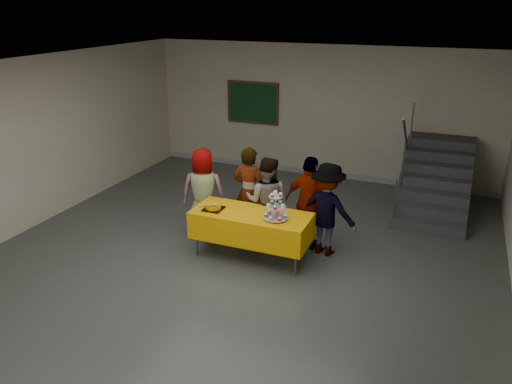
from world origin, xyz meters
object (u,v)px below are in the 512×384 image
at_px(noticeboard, 253,103).
at_px(schoolchild_a, 203,192).
at_px(cupcake_stand, 276,209).
at_px(bake_table, 251,225).
at_px(schoolchild_b, 249,192).
at_px(schoolchild_d, 310,203).
at_px(schoolchild_e, 327,209).
at_px(staircase, 435,181).
at_px(schoolchild_c, 267,201).
at_px(bear_cake, 213,206).

bearing_deg(noticeboard, schoolchild_a, -80.16).
bearing_deg(cupcake_stand, noticeboard, 116.80).
relative_size(bake_table, schoolchild_b, 1.17).
bearing_deg(schoolchild_d, schoolchild_e, 177.38).
bearing_deg(noticeboard, cupcake_stand, -63.20).
bearing_deg(cupcake_stand, schoolchild_a, 159.60).
bearing_deg(bake_table, schoolchild_e, 29.12).
distance_m(schoolchild_d, schoolchild_e, 0.33).
bearing_deg(staircase, noticeboard, 169.05).
bearing_deg(schoolchild_a, schoolchild_e, 163.88).
xyz_separation_m(schoolchild_d, staircase, (1.80, 2.77, -0.30)).
height_order(schoolchild_c, noticeboard, noticeboard).
xyz_separation_m(schoolchild_e, noticeboard, (-2.84, 3.70, 0.83)).
bearing_deg(bear_cake, schoolchild_a, 130.02).
distance_m(bear_cake, schoolchild_e, 1.82).
height_order(schoolchild_a, schoolchild_b, schoolchild_b).
height_order(cupcake_stand, schoolchild_d, schoolchild_d).
xyz_separation_m(cupcake_stand, schoolchild_c, (-0.40, 0.66, -0.17)).
relative_size(schoolchild_c, schoolchild_e, 0.99).
xyz_separation_m(schoolchild_a, noticeboard, (-0.66, 3.80, 0.82)).
distance_m(cupcake_stand, schoolchild_a, 1.66).
bearing_deg(schoolchild_a, schoolchild_c, 165.68).
bearing_deg(noticeboard, schoolchild_e, -52.55).
bearing_deg(schoolchild_a, schoolchild_b, 179.18).
relative_size(bake_table, cupcake_stand, 4.22).
distance_m(cupcake_stand, staircase, 4.14).
relative_size(bake_table, schoolchild_d, 1.19).
relative_size(cupcake_stand, noticeboard, 0.34).
bearing_deg(schoolchild_e, bear_cake, 33.18).
bearing_deg(staircase, bear_cake, -131.64).
distance_m(schoolchild_a, schoolchild_c, 1.15).
bearing_deg(schoolchild_b, schoolchild_d, 175.21).
xyz_separation_m(schoolchild_a, schoolchild_d, (1.86, 0.19, 0.01)).
bearing_deg(cupcake_stand, schoolchild_b, 133.96).
relative_size(bear_cake, noticeboard, 0.28).
height_order(schoolchild_a, schoolchild_d, schoolchild_d).
relative_size(schoolchild_b, schoolchild_d, 1.02).
distance_m(cupcake_stand, schoolchild_c, 0.79).
relative_size(cupcake_stand, bear_cake, 1.24).
xyz_separation_m(schoolchild_c, schoolchild_e, (1.03, 0.01, 0.01)).
bearing_deg(schoolchild_d, bake_table, 56.64).
bearing_deg(schoolchild_b, schoolchild_a, 15.83).
relative_size(cupcake_stand, schoolchild_e, 0.29).
relative_size(cupcake_stand, schoolchild_c, 0.29).
bearing_deg(schoolchild_d, bear_cake, 43.99).
height_order(cupcake_stand, schoolchild_c, schoolchild_c).
height_order(bear_cake, staircase, staircase).
distance_m(schoolchild_b, schoolchild_c, 0.42).
height_order(bear_cake, schoolchild_c, schoolchild_c).
xyz_separation_m(schoolchild_a, schoolchild_c, (1.15, 0.09, -0.02)).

